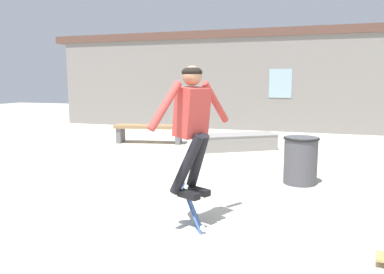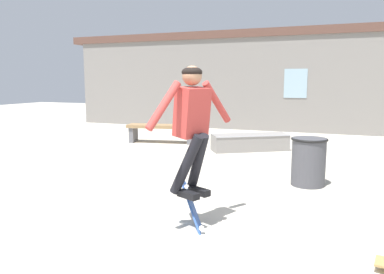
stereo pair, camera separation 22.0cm
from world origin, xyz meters
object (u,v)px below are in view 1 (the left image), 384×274
park_bench (149,130)px  skater (192,119)px  skateboard_flipping (194,211)px  trash_bin (301,159)px  skate_ledge (239,142)px

park_bench → skater: bearing=-71.3°
skater → skateboard_flipping: 1.04m
skater → skateboard_flipping: size_ratio=2.01×
park_bench → trash_bin: 4.83m
skateboard_flipping → trash_bin: bearing=107.0°
trash_bin → skater: 2.60m
park_bench → skate_ledge: bearing=-16.8°
skate_ledge → skater: skater is taller
trash_bin → park_bench: bearing=143.9°
skater → trash_bin: bearing=89.1°
skate_ledge → skateboard_flipping: 4.78m
skate_ledge → trash_bin: size_ratio=2.39×
trash_bin → skateboard_flipping: (-1.07, -2.17, -0.23)m
park_bench → trash_bin: size_ratio=2.49×
trash_bin → skate_ledge: bearing=119.9°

